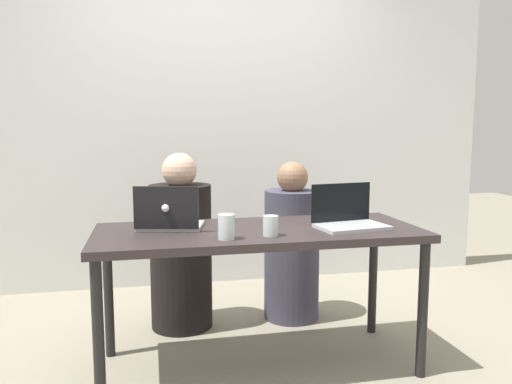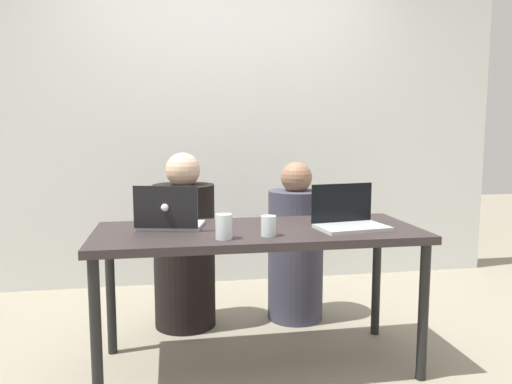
# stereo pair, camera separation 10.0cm
# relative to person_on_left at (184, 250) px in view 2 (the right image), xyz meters

# --- Properties ---
(ground_plane) EXTENTS (12.00, 12.00, 0.00)m
(ground_plane) POSITION_rel_person_on_left_xyz_m (0.36, -0.62, -0.48)
(ground_plane) COLOR gray
(back_wall) EXTENTS (4.50, 0.10, 2.51)m
(back_wall) POSITION_rel_person_on_left_xyz_m (0.36, 0.91, 0.77)
(back_wall) COLOR silver
(back_wall) RESTS_ON ground
(desk) EXTENTS (1.64, 0.66, 0.73)m
(desk) POSITION_rel_person_on_left_xyz_m (0.36, -0.62, 0.18)
(desk) COLOR #312929
(desk) RESTS_ON ground
(person_on_left) EXTENTS (0.44, 0.44, 1.09)m
(person_on_left) POSITION_rel_person_on_left_xyz_m (0.00, 0.00, 0.00)
(person_on_left) COLOR black
(person_on_left) RESTS_ON ground
(person_on_right) EXTENTS (0.40, 0.40, 1.02)m
(person_on_right) POSITION_rel_person_on_left_xyz_m (0.71, -0.00, -0.03)
(person_on_right) COLOR #424253
(person_on_right) RESTS_ON ground
(laptop_back_left) EXTENTS (0.36, 0.30, 0.23)m
(laptop_back_left) POSITION_rel_person_on_left_xyz_m (-0.09, -0.54, 0.29)
(laptop_back_left) COLOR silver
(laptop_back_left) RESTS_ON desk
(laptop_front_right) EXTENTS (0.38, 0.28, 0.22)m
(laptop_front_right) POSITION_rel_person_on_left_xyz_m (0.82, -0.67, 0.29)
(laptop_front_right) COLOR silver
(laptop_front_right) RESTS_ON desk
(water_glass_left) EXTENTS (0.08, 0.08, 0.12)m
(water_glass_left) POSITION_rel_person_on_left_xyz_m (0.16, -0.82, 0.30)
(water_glass_left) COLOR silver
(water_glass_left) RESTS_ON desk
(water_glass_center) EXTENTS (0.07, 0.07, 0.10)m
(water_glass_center) POSITION_rel_person_on_left_xyz_m (0.38, -0.79, 0.29)
(water_glass_center) COLOR silver
(water_glass_center) RESTS_ON desk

